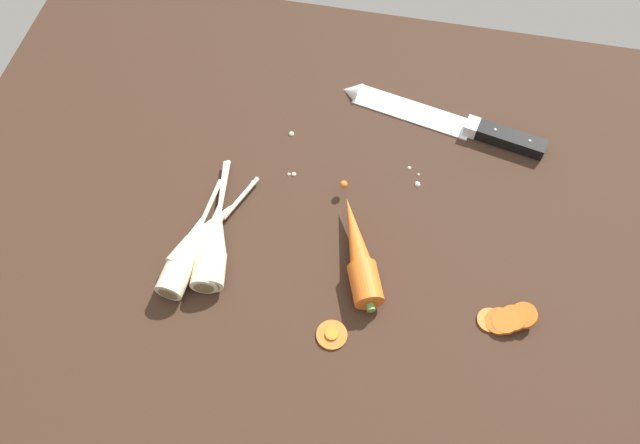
% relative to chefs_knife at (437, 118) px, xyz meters
% --- Properties ---
extents(ground_plane, '(1.20, 0.90, 0.04)m').
position_rel_chefs_knife_xyz_m(ground_plane, '(-0.15, -0.22, -0.03)').
color(ground_plane, '#332116').
extents(chefs_knife, '(0.35, 0.11, 0.04)m').
position_rel_chefs_knife_xyz_m(chefs_knife, '(0.00, 0.00, 0.00)').
color(chefs_knife, silver).
rests_on(chefs_knife, ground_plane).
extents(whole_carrot, '(0.10, 0.20, 0.04)m').
position_rel_chefs_knife_xyz_m(whole_carrot, '(-0.08, -0.28, 0.01)').
color(whole_carrot, '#D6601E').
rests_on(whole_carrot, ground_plane).
extents(parsnip_front, '(0.06, 0.22, 0.04)m').
position_rel_chefs_knife_xyz_m(parsnip_front, '(-0.29, -0.30, 0.01)').
color(parsnip_front, beige).
rests_on(parsnip_front, ground_plane).
extents(parsnip_mid_left, '(0.05, 0.20, 0.04)m').
position_rel_chefs_knife_xyz_m(parsnip_mid_left, '(-0.32, -0.33, 0.01)').
color(parsnip_mid_left, beige).
rests_on(parsnip_mid_left, ground_plane).
extents(parsnip_mid_right, '(0.09, 0.19, 0.04)m').
position_rel_chefs_knife_xyz_m(parsnip_mid_right, '(-0.31, -0.30, 0.01)').
color(parsnip_mid_right, beige).
rests_on(parsnip_mid_right, ground_plane).
extents(parsnip_back, '(0.06, 0.22, 0.04)m').
position_rel_chefs_knife_xyz_m(parsnip_back, '(-0.29, -0.31, 0.01)').
color(parsnip_back, beige).
rests_on(parsnip_back, ground_plane).
extents(carrot_slice_stack, '(0.08, 0.05, 0.03)m').
position_rel_chefs_knife_xyz_m(carrot_slice_stack, '(0.13, -0.34, 0.00)').
color(carrot_slice_stack, '#D6601E').
rests_on(carrot_slice_stack, ground_plane).
extents(carrot_slice_stray_near, '(0.04, 0.04, 0.01)m').
position_rel_chefs_knife_xyz_m(carrot_slice_stray_near, '(-0.10, -0.40, -0.00)').
color(carrot_slice_stray_near, '#D6601E').
rests_on(carrot_slice_stray_near, ground_plane).
extents(mince_crumbs, '(0.26, 0.11, 0.01)m').
position_rel_chefs_knife_xyz_m(mince_crumbs, '(-0.14, -0.12, -0.00)').
color(mince_crumbs, beige).
rests_on(mince_crumbs, ground_plane).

